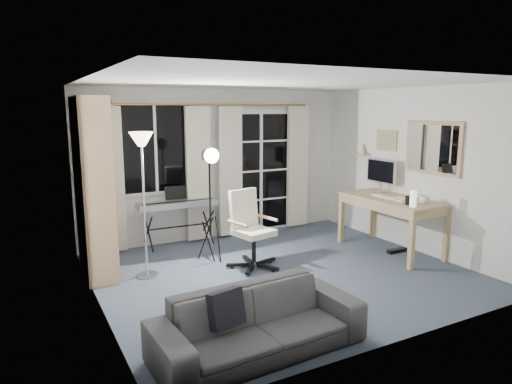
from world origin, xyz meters
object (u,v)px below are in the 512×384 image
studio_light (210,169)px  office_chair (248,222)px  keyboard_piano (178,205)px  desk (392,204)px  monitor (381,172)px  torchiere_lamp (142,161)px  sofa (258,312)px  bookshelf (91,193)px  mug (424,198)px

studio_light → office_chair: size_ratio=1.57×
studio_light → office_chair: studio_light is taller
studio_light → office_chair: bearing=-37.6°
keyboard_piano → desk: size_ratio=0.80×
keyboard_piano → monitor: monitor is taller
torchiere_lamp → office_chair: (1.31, -0.24, -0.85)m
studio_light → sofa: 2.62m
office_chair → sofa: (-0.94, -2.02, -0.24)m
sofa → monitor: bearing=29.1°
bookshelf → office_chair: (1.87, -0.63, -0.45)m
monitor → mug: bearing=-96.3°
mug → bookshelf: bearing=159.1°
office_chair → studio_light: bearing=124.3°
bookshelf → keyboard_piano: bookshelf is taller
mug → sofa: size_ratio=0.07×
monitor → mug: (-0.10, -0.95, -0.24)m
desk → sofa: size_ratio=0.81×
keyboard_piano → studio_light: (0.18, -0.87, 0.64)m
studio_light → monitor: bearing=-1.3°
studio_light → desk: (2.51, -0.80, -0.59)m
mug → sofa: bearing=-161.3°
torchiere_lamp → keyboard_piano: size_ratio=1.50×
monitor → mug: monitor is taller
torchiere_lamp → mug: size_ratio=13.66×
torchiere_lamp → sofa: size_ratio=0.96×
studio_light → sofa: (-0.56, -2.38, -0.94)m
studio_light → mug: 2.95m
desk → sofa: 3.48m
sofa → studio_light: bearing=74.0°
studio_light → office_chair: 0.87m
desk → monitor: bearing=65.9°
keyboard_piano → studio_light: studio_light is taller
desk → monitor: size_ratio=2.60×
bookshelf → studio_light: (1.50, -0.27, 0.24)m
bookshelf → monitor: 4.25m
mug → office_chair: bearing=157.2°
bookshelf → torchiere_lamp: (0.56, -0.39, 0.40)m
studio_light → torchiere_lamp: bearing=-166.8°
monitor → sofa: size_ratio=0.31×
torchiere_lamp → office_chair: size_ratio=1.76×
desk → monitor: 0.64m
office_chair → desk: bearing=-23.7°
sofa → torchiere_lamp: bearing=96.6°
mug → keyboard_piano: bearing=142.2°
keyboard_piano → mug: bearing=-35.7°
bookshelf → studio_light: 1.54m
keyboard_piano → desk: bearing=-29.7°
office_chair → sofa: office_chair is taller
bookshelf → sofa: (0.93, -2.65, -0.70)m
keyboard_piano → studio_light: 1.09m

